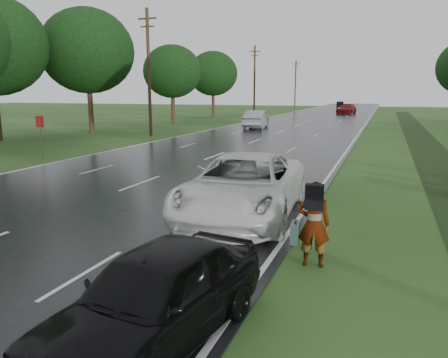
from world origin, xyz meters
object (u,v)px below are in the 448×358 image
at_px(white_pickup, 243,186).
at_px(dark_sedan, 155,295).
at_px(silver_sedan, 256,119).
at_px(pedestrian, 313,223).
at_px(road_sign, 40,128).

relative_size(white_pickup, dark_sedan, 1.53).
bearing_deg(white_pickup, dark_sedan, -87.09).
bearing_deg(dark_sedan, silver_sedan, 112.85).
distance_m(pedestrian, silver_sedan, 34.60).
distance_m(pedestrian, white_pickup, 3.79).
distance_m(dark_sedan, silver_sedan, 37.69).
xyz_separation_m(road_sign, white_pickup, (13.69, -7.00, -0.72)).
bearing_deg(white_pickup, silver_sedan, 101.36).
distance_m(white_pickup, dark_sedan, 6.63).
relative_size(white_pickup, silver_sedan, 1.19).
relative_size(pedestrian, white_pickup, 0.28).
xyz_separation_m(pedestrian, silver_sedan, (-10.70, 32.90, -0.01)).
distance_m(road_sign, pedestrian, 18.93).
xyz_separation_m(pedestrian, white_pickup, (-2.42, 2.91, -0.00)).
bearing_deg(silver_sedan, pedestrian, 101.57).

